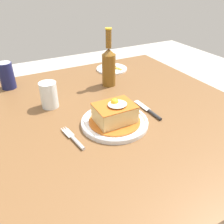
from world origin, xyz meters
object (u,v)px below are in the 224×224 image
object	(u,v)px
main_plate	(115,122)
beer_bottle_amber	(109,65)
side_plate_fries	(112,69)
knife	(151,112)
soda_can	(7,76)
fork	(75,140)
drinking_glass	(49,97)

from	to	relation	value
main_plate	beer_bottle_amber	bearing A→B (deg)	66.41
side_plate_fries	knife	bearing A→B (deg)	-99.72
soda_can	beer_bottle_amber	size ratio (longest dim) A/B	0.47
main_plate	knife	world-z (taller)	main_plate
knife	soda_can	bearing A→B (deg)	132.30
side_plate_fries	fork	bearing A→B (deg)	-128.32
main_plate	fork	bearing A→B (deg)	-170.63
beer_bottle_amber	knife	bearing A→B (deg)	-85.83
knife	beer_bottle_amber	size ratio (longest dim) A/B	0.62
beer_bottle_amber	drinking_glass	distance (m)	0.32
beer_bottle_amber	side_plate_fries	size ratio (longest dim) A/B	1.56
main_plate	side_plate_fries	bearing A→B (deg)	63.43
main_plate	fork	xyz separation A→B (m)	(-0.16, -0.03, -0.00)
side_plate_fries	beer_bottle_amber	bearing A→B (deg)	-121.62
soda_can	drinking_glass	xyz separation A→B (m)	(0.13, -0.27, -0.02)
drinking_glass	fork	bearing A→B (deg)	-88.09
beer_bottle_amber	fork	bearing A→B (deg)	-131.31
soda_can	knife	bearing A→B (deg)	-47.70
fork	drinking_glass	size ratio (longest dim) A/B	1.35
drinking_glass	side_plate_fries	size ratio (longest dim) A/B	0.62
main_plate	soda_can	distance (m)	0.58
fork	soda_can	size ratio (longest dim) A/B	1.14
knife	drinking_glass	xyz separation A→B (m)	(-0.33, 0.23, 0.04)
fork	soda_can	world-z (taller)	soda_can
main_plate	side_plate_fries	size ratio (longest dim) A/B	1.42
fork	beer_bottle_amber	xyz separation A→B (m)	(0.30, 0.34, 0.09)
side_plate_fries	soda_can	bearing A→B (deg)	178.38
knife	drinking_glass	bearing A→B (deg)	144.62
main_plate	beer_bottle_amber	size ratio (longest dim) A/B	0.91
main_plate	fork	world-z (taller)	main_plate
main_plate	side_plate_fries	distance (m)	0.54
fork	beer_bottle_amber	world-z (taller)	beer_bottle_amber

